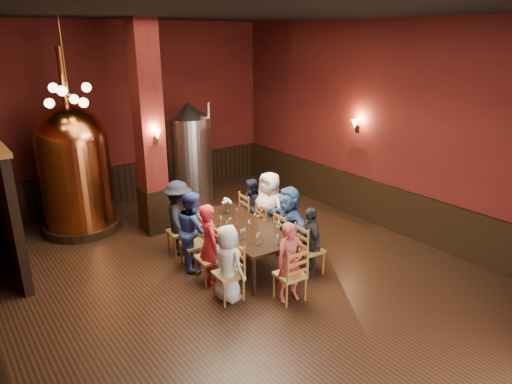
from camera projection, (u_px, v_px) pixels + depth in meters
room at (236, 157)px, 7.59m from camera, size 10.00×10.02×4.50m
wainscot_right at (381, 204)px, 10.39m from camera, size 0.08×9.90×1.00m
wainscot_back at (131, 182)px, 11.93m from camera, size 7.90×0.08×1.00m
column at (149, 131)px, 9.55m from camera, size 0.58×0.58×4.50m
partition at (0, 202)px, 8.57m from camera, size 0.22×3.50×2.40m
pendant_cluster at (68, 95)px, 8.50m from camera, size 0.90×0.90×1.70m
sconce_wall at (358, 126)px, 10.41m from camera, size 0.20×0.20×0.36m
sconce_column at (155, 136)px, 9.34m from camera, size 0.20×0.20×0.36m
dining_table at (242, 229)px, 8.62m from camera, size 1.18×2.47×0.75m
chair_0 at (228, 274)px, 7.47m from camera, size 0.49×0.49×0.92m
person_0 at (228, 263)px, 7.40m from camera, size 0.52×0.70×1.32m
chair_1 at (210, 258)px, 8.01m from camera, size 0.49×0.49×0.92m
person_1 at (209, 244)px, 7.91m from camera, size 0.45×0.59×1.47m
chair_2 at (194, 244)px, 8.53m from camera, size 0.49×0.49×0.92m
person_2 at (193, 230)px, 8.44m from camera, size 0.58×0.81×1.50m
chair_3 at (179, 232)px, 9.07m from camera, size 0.49×0.49×0.92m
person_3 at (179, 218)px, 8.97m from camera, size 0.89×1.12×1.51m
chair_4 at (310, 249)px, 8.33m from camera, size 0.49×0.49×0.92m
person_4 at (310, 240)px, 8.27m from camera, size 0.53×0.81×1.28m
chair_5 at (288, 236)px, 8.86m from camera, size 0.49×0.49×0.92m
person_5 at (288, 223)px, 8.77m from camera, size 0.53×1.39×1.47m
chair_6 at (269, 225)px, 9.39m from camera, size 0.49×0.49×0.92m
person_6 at (269, 210)px, 9.28m from camera, size 0.60×0.83×1.59m
chair_7 at (252, 215)px, 9.92m from camera, size 0.49×0.49×0.92m
person_7 at (252, 207)px, 9.87m from camera, size 0.35×0.63×1.26m
chair_8 at (290, 274)px, 7.46m from camera, size 0.49×0.49×0.92m
person_8 at (290, 262)px, 7.39m from camera, size 0.55×0.42×1.36m
copper_kettle at (75, 168)px, 9.86m from camera, size 1.67×1.67×3.95m
steel_vessel at (190, 155)px, 11.36m from camera, size 1.32×1.32×2.62m
rose_vase at (227, 203)px, 9.15m from camera, size 0.19×0.19×0.33m
wine_glass_0 at (259, 237)px, 7.93m from camera, size 0.07×0.07×0.17m
wine_glass_1 at (257, 239)px, 7.85m from camera, size 0.07×0.07×0.17m
wine_glass_2 at (242, 234)px, 8.05m from camera, size 0.07×0.07×0.17m
wine_glass_3 at (221, 220)px, 8.65m from camera, size 0.07×0.07×0.17m
wine_glass_4 at (277, 239)px, 7.85m from camera, size 0.07×0.07×0.17m
wine_glass_5 at (228, 226)px, 8.41m from camera, size 0.07×0.07×0.17m
wine_glass_6 at (249, 225)px, 8.45m from camera, size 0.07×0.07×0.17m
wine_glass_7 at (237, 213)px, 9.00m from camera, size 0.07×0.07×0.17m
wine_glass_8 at (245, 233)px, 8.11m from camera, size 0.07×0.07×0.17m
wine_glass_9 at (230, 222)px, 8.56m from camera, size 0.07×0.07×0.17m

